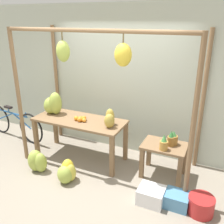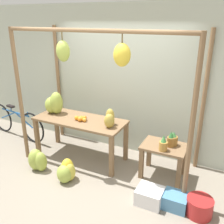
{
  "view_description": "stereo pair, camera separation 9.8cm",
  "coord_description": "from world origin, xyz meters",
  "px_view_note": "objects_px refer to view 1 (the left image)",
  "views": [
    {
      "loc": [
        1.77,
        -2.93,
        2.54
      ],
      "look_at": [
        0.12,
        0.64,
        1.05
      ],
      "focal_mm": 40.0,
      "sensor_mm": 36.0,
      "label": 1
    },
    {
      "loc": [
        1.86,
        -2.88,
        2.54
      ],
      "look_at": [
        0.12,
        0.64,
        1.05
      ],
      "focal_mm": 40.0,
      "sensor_mm": 36.0,
      "label": 2
    }
  ],
  "objects_px": {
    "blue_bucket": "(201,205)",
    "fruit_crate_purple": "(177,200)",
    "orange_pile": "(81,119)",
    "papaya_pile": "(110,119)",
    "parked_bicycle": "(14,123)",
    "banana_pile_ground_right": "(67,172)",
    "banana_pile_ground_left": "(38,161)",
    "banana_pile_on_table": "(53,104)",
    "fruit_crate_white": "(151,195)",
    "pineapple_cluster": "(170,140)"
  },
  "relations": [
    {
      "from": "blue_bucket",
      "to": "fruit_crate_purple",
      "type": "height_order",
      "value": "blue_bucket"
    },
    {
      "from": "orange_pile",
      "to": "papaya_pile",
      "type": "distance_m",
      "value": 0.57
    },
    {
      "from": "blue_bucket",
      "to": "fruit_crate_purple",
      "type": "relative_size",
      "value": 1.06
    },
    {
      "from": "fruit_crate_purple",
      "to": "parked_bicycle",
      "type": "bearing_deg",
      "value": 169.48
    },
    {
      "from": "banana_pile_ground_right",
      "to": "papaya_pile",
      "type": "relative_size",
      "value": 1.31
    },
    {
      "from": "parked_bicycle",
      "to": "fruit_crate_purple",
      "type": "bearing_deg",
      "value": -10.52
    },
    {
      "from": "banana_pile_ground_right",
      "to": "parked_bicycle",
      "type": "relative_size",
      "value": 0.24
    },
    {
      "from": "banana_pile_ground_left",
      "to": "banana_pile_on_table",
      "type": "bearing_deg",
      "value": 101.45
    },
    {
      "from": "fruit_crate_white",
      "to": "orange_pile",
      "type": "bearing_deg",
      "value": 158.79
    },
    {
      "from": "parked_bicycle",
      "to": "orange_pile",
      "type": "bearing_deg",
      "value": -5.5
    },
    {
      "from": "banana_pile_ground_right",
      "to": "fruit_crate_purple",
      "type": "relative_size",
      "value": 1.23
    },
    {
      "from": "banana_pile_ground_left",
      "to": "blue_bucket",
      "type": "relative_size",
      "value": 1.19
    },
    {
      "from": "parked_bicycle",
      "to": "fruit_crate_white",
      "type": "bearing_deg",
      "value": -12.82
    },
    {
      "from": "parked_bicycle",
      "to": "fruit_crate_purple",
      "type": "height_order",
      "value": "parked_bicycle"
    },
    {
      "from": "papaya_pile",
      "to": "pineapple_cluster",
      "type": "bearing_deg",
      "value": 5.15
    },
    {
      "from": "fruit_crate_white",
      "to": "blue_bucket",
      "type": "relative_size",
      "value": 1.05
    },
    {
      "from": "banana_pile_ground_left",
      "to": "fruit_crate_purple",
      "type": "distance_m",
      "value": 2.39
    },
    {
      "from": "pineapple_cluster",
      "to": "parked_bicycle",
      "type": "xyz_separation_m",
      "value": [
        -3.43,
        0.05,
        -0.33
      ]
    },
    {
      "from": "banana_pile_on_table",
      "to": "banana_pile_ground_right",
      "type": "height_order",
      "value": "banana_pile_on_table"
    },
    {
      "from": "banana_pile_ground_left",
      "to": "fruit_crate_purple",
      "type": "bearing_deg",
      "value": 3.28
    },
    {
      "from": "banana_pile_on_table",
      "to": "fruit_crate_white",
      "type": "height_order",
      "value": "banana_pile_on_table"
    },
    {
      "from": "banana_pile_ground_right",
      "to": "fruit_crate_white",
      "type": "height_order",
      "value": "banana_pile_ground_right"
    },
    {
      "from": "banana_pile_ground_right",
      "to": "blue_bucket",
      "type": "xyz_separation_m",
      "value": [
        2.09,
        0.16,
        -0.04
      ]
    },
    {
      "from": "banana_pile_on_table",
      "to": "fruit_crate_purple",
      "type": "distance_m",
      "value": 2.76
    },
    {
      "from": "blue_bucket",
      "to": "parked_bicycle",
      "type": "height_order",
      "value": "parked_bicycle"
    },
    {
      "from": "orange_pile",
      "to": "fruit_crate_white",
      "type": "relative_size",
      "value": 0.66
    },
    {
      "from": "banana_pile_ground_right",
      "to": "fruit_crate_white",
      "type": "relative_size",
      "value": 1.11
    },
    {
      "from": "banana_pile_on_table",
      "to": "banana_pile_ground_right",
      "type": "relative_size",
      "value": 1.04
    },
    {
      "from": "banana_pile_ground_right",
      "to": "parked_bicycle",
      "type": "xyz_separation_m",
      "value": [
        -1.97,
        0.85,
        0.19
      ]
    },
    {
      "from": "blue_bucket",
      "to": "papaya_pile",
      "type": "height_order",
      "value": "papaya_pile"
    },
    {
      "from": "pineapple_cluster",
      "to": "parked_bicycle",
      "type": "height_order",
      "value": "pineapple_cluster"
    },
    {
      "from": "fruit_crate_purple",
      "to": "banana_pile_on_table",
      "type": "bearing_deg",
      "value": 166.4
    },
    {
      "from": "pineapple_cluster",
      "to": "parked_bicycle",
      "type": "bearing_deg",
      "value": 179.1
    },
    {
      "from": "pineapple_cluster",
      "to": "fruit_crate_purple",
      "type": "relative_size",
      "value": 1.12
    },
    {
      "from": "banana_pile_ground_right",
      "to": "fruit_crate_white",
      "type": "distance_m",
      "value": 1.41
    },
    {
      "from": "parked_bicycle",
      "to": "banana_pile_ground_left",
      "type": "bearing_deg",
      "value": -31.81
    },
    {
      "from": "banana_pile_ground_left",
      "to": "blue_bucket",
      "type": "bearing_deg",
      "value": 2.92
    },
    {
      "from": "orange_pile",
      "to": "pineapple_cluster",
      "type": "height_order",
      "value": "orange_pile"
    },
    {
      "from": "banana_pile_on_table",
      "to": "orange_pile",
      "type": "bearing_deg",
      "value": -8.64
    },
    {
      "from": "pineapple_cluster",
      "to": "parked_bicycle",
      "type": "relative_size",
      "value": 0.22
    },
    {
      "from": "orange_pile",
      "to": "fruit_crate_purple",
      "type": "bearing_deg",
      "value": -15.33
    },
    {
      "from": "fruit_crate_white",
      "to": "papaya_pile",
      "type": "relative_size",
      "value": 1.18
    },
    {
      "from": "banana_pile_on_table",
      "to": "orange_pile",
      "type": "distance_m",
      "value": 0.69
    },
    {
      "from": "papaya_pile",
      "to": "banana_pile_ground_left",
      "type": "bearing_deg",
      "value": -147.59
    },
    {
      "from": "orange_pile",
      "to": "banana_pile_on_table",
      "type": "bearing_deg",
      "value": 171.36
    },
    {
      "from": "banana_pile_ground_left",
      "to": "blue_bucket",
      "type": "distance_m",
      "value": 2.72
    },
    {
      "from": "blue_bucket",
      "to": "papaya_pile",
      "type": "bearing_deg",
      "value": 161.66
    },
    {
      "from": "fruit_crate_white",
      "to": "fruit_crate_purple",
      "type": "bearing_deg",
      "value": 12.05
    },
    {
      "from": "fruit_crate_white",
      "to": "parked_bicycle",
      "type": "relative_size",
      "value": 0.22
    },
    {
      "from": "blue_bucket",
      "to": "orange_pile",
      "type": "bearing_deg",
      "value": 166.91
    }
  ]
}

